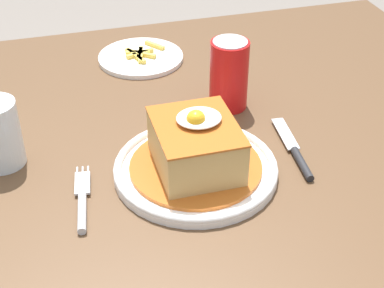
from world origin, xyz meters
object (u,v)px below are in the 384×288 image
object	(u,v)px
knife	(297,155)
soda_can	(229,75)
fork	(82,203)
main_plate	(196,168)
side_plate_fries	(141,57)

from	to	relation	value
knife	soda_can	size ratio (longest dim) A/B	1.34
fork	soda_can	bearing A→B (deg)	35.46
fork	knife	xyz separation A→B (m)	(0.33, 0.02, 0.00)
main_plate	soda_can	world-z (taller)	soda_can
fork	knife	world-z (taller)	same
soda_can	side_plate_fries	xyz separation A→B (m)	(-0.11, 0.22, -0.06)
main_plate	soda_can	distance (m)	0.21
main_plate	soda_can	bearing A→B (deg)	57.69
fork	side_plate_fries	distance (m)	0.45
knife	soda_can	distance (m)	0.19
knife	main_plate	bearing A→B (deg)	178.10
soda_can	side_plate_fries	bearing A→B (deg)	117.30
knife	side_plate_fries	size ratio (longest dim) A/B	0.98
knife	fork	bearing A→B (deg)	-176.04
fork	side_plate_fries	world-z (taller)	side_plate_fries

